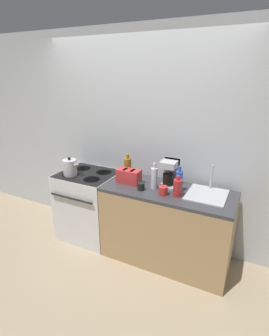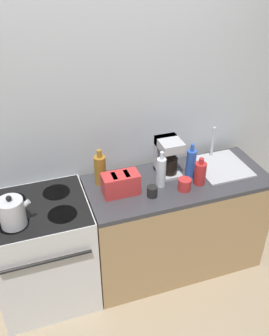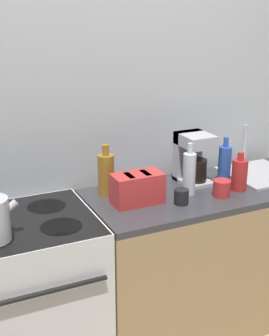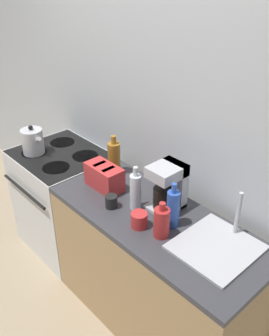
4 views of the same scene
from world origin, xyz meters
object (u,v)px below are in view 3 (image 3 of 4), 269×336
(bottle_red, at_px, (239,174))
(cup_black, at_px, (181,197))
(bottle_blue, at_px, (225,165))
(bottle_clear, at_px, (189,173))
(cup_red, at_px, (222,188))
(bottle_amber, at_px, (106,174))
(stove, at_px, (28,298))
(toaster, at_px, (137,188))
(coffee_maker, at_px, (193,156))

(bottle_red, bearing_deg, cup_black, -174.97)
(bottle_blue, bearing_deg, bottle_clear, -170.40)
(cup_red, bearing_deg, bottle_amber, 153.27)
(bottle_amber, height_order, cup_black, bottle_amber)
(stove, relative_size, cup_black, 10.96)
(cup_black, relative_size, cup_red, 0.84)
(stove, xyz_separation_m, toaster, (0.61, -0.03, 0.52))
(stove, xyz_separation_m, cup_red, (1.07, -0.14, 0.48))
(bottle_clear, distance_m, cup_red, 0.20)
(coffee_maker, relative_size, cup_black, 3.64)
(stove, height_order, cup_black, cup_black)
(bottle_blue, xyz_separation_m, cup_black, (-0.37, -0.15, -0.08))
(coffee_maker, height_order, bottle_clear, coffee_maker)
(cup_black, bearing_deg, toaster, 152.03)
(coffee_maker, height_order, bottle_amber, coffee_maker)
(cup_black, height_order, cup_red, cup_red)
(coffee_maker, relative_size, bottle_amber, 1.03)
(bottle_amber, height_order, bottle_blue, bottle_amber)
(stove, relative_size, cup_red, 9.15)
(toaster, height_order, cup_black, toaster)
(bottle_red, height_order, cup_red, bottle_red)
(toaster, height_order, coffee_maker, coffee_maker)
(toaster, distance_m, coffee_maker, 0.47)
(coffee_maker, height_order, bottle_blue, coffee_maker)
(bottle_amber, bearing_deg, toaster, -58.54)
(bottle_red, xyz_separation_m, bottle_clear, (-0.29, 0.07, 0.03))
(bottle_blue, bearing_deg, bottle_amber, 168.92)
(coffee_maker, relative_size, bottle_blue, 1.04)
(bottle_clear, distance_m, bottle_blue, 0.27)
(bottle_red, distance_m, cup_black, 0.40)
(cup_black, bearing_deg, cup_red, -0.42)
(bottle_amber, bearing_deg, bottle_blue, -11.08)
(coffee_maker, xyz_separation_m, cup_red, (0.03, -0.27, -0.11))
(stove, distance_m, coffee_maker, 1.21)
(cup_black, bearing_deg, bottle_red, 5.03)
(stove, distance_m, bottle_clear, 1.08)
(coffee_maker, bearing_deg, cup_black, -130.57)
(cup_black, bearing_deg, bottle_blue, 21.69)
(bottle_blue, height_order, cup_red, bottle_blue)
(bottle_clear, height_order, cup_red, bottle_clear)
(bottle_amber, height_order, cup_red, bottle_amber)
(toaster, relative_size, cup_red, 2.75)
(toaster, xyz_separation_m, bottle_red, (0.60, -0.07, 0.01))
(bottle_clear, xyz_separation_m, bottle_blue, (0.27, 0.05, -0.00))
(coffee_maker, distance_m, bottle_clear, 0.21)
(stove, bearing_deg, bottle_blue, 0.50)
(stove, bearing_deg, bottle_amber, 16.05)
(bottle_red, height_order, cup_black, bottle_red)
(bottle_amber, xyz_separation_m, bottle_blue, (0.69, -0.13, -0.00))
(coffee_maker, xyz_separation_m, bottle_blue, (0.15, -0.12, -0.04))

